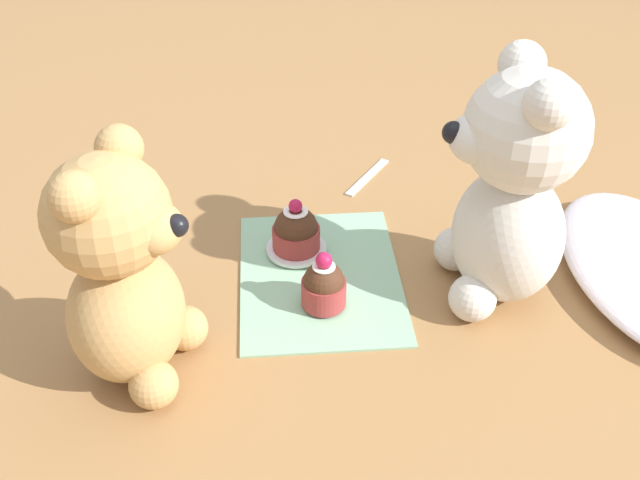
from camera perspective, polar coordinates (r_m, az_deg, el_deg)
ground_plane at (r=0.91m, az=0.00°, el=-2.85°), size 4.00×4.00×0.00m
knitted_placemat at (r=0.90m, az=0.00°, el=-2.71°), size 0.26×0.19×0.01m
teddy_bear_cream at (r=0.83m, az=14.42°, el=3.82°), size 0.14×0.15×0.29m
teddy_bear_tan at (r=0.74m, az=-14.83°, el=-2.41°), size 0.16×0.15×0.26m
cupcake_near_cream_bear at (r=0.84m, az=0.34°, el=-3.48°), size 0.05×0.05×0.07m
saucer_plate at (r=0.94m, az=-1.81°, el=-0.65°), size 0.08×0.08×0.01m
cupcake_near_tan_bear at (r=0.92m, az=-1.84°, el=0.66°), size 0.06×0.06×0.07m
teaspoon at (r=1.09m, az=3.64°, el=4.86°), size 0.10×0.08×0.01m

